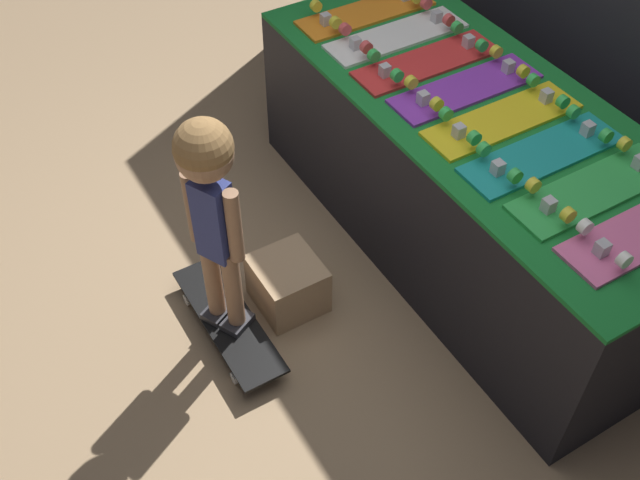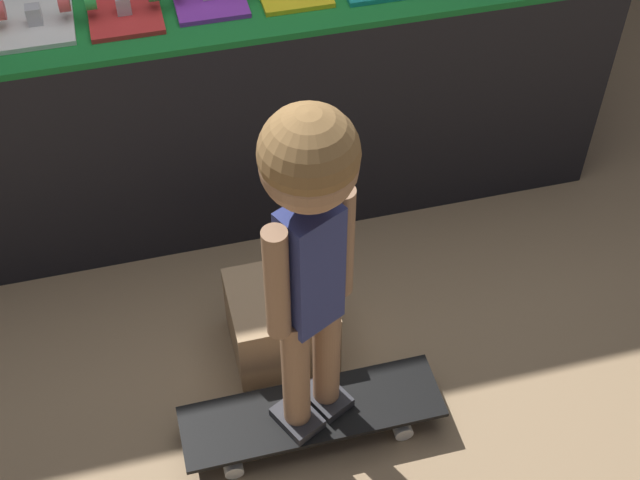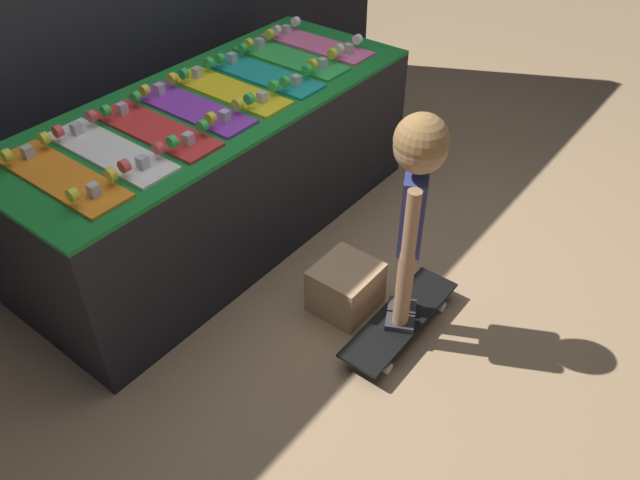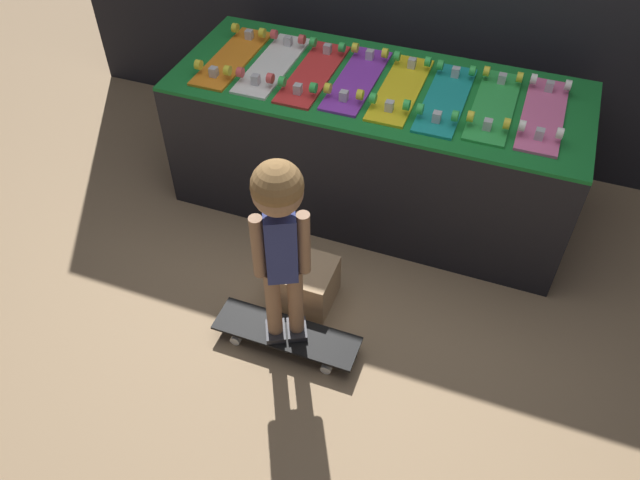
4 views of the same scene
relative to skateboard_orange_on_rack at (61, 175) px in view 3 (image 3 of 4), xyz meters
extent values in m
plane|color=#9E7F5B|center=(0.84, -0.59, -0.80)|extent=(16.00, 16.00, 0.00)
cube|color=black|center=(0.84, 0.02, -0.42)|extent=(2.21, 0.88, 0.76)
cube|color=#19752D|center=(0.84, 0.02, -0.03)|extent=(2.21, 0.88, 0.02)
cube|color=orange|center=(0.00, 0.00, -0.01)|extent=(0.20, 0.67, 0.01)
cube|color=#B7B7BC|center=(0.00, 0.22, 0.02)|extent=(0.04, 0.04, 0.05)
cylinder|color=yellow|center=(0.09, 0.22, 0.05)|extent=(0.03, 0.05, 0.05)
cylinder|color=yellow|center=(-0.09, 0.22, 0.05)|extent=(0.03, 0.05, 0.05)
cube|color=#B7B7BC|center=(0.00, -0.22, 0.02)|extent=(0.04, 0.04, 0.05)
cylinder|color=yellow|center=(0.09, -0.22, 0.05)|extent=(0.03, 0.05, 0.05)
cylinder|color=yellow|center=(-0.09, -0.22, 0.05)|extent=(0.03, 0.05, 0.05)
cube|color=white|center=(0.24, 0.01, -0.01)|extent=(0.20, 0.67, 0.01)
cube|color=#B7B7BC|center=(0.24, 0.23, 0.02)|extent=(0.04, 0.04, 0.05)
cylinder|color=#D84C4C|center=(0.33, 0.23, 0.05)|extent=(0.03, 0.05, 0.05)
cylinder|color=#D84C4C|center=(0.16, 0.23, 0.05)|extent=(0.03, 0.05, 0.05)
cube|color=#B7B7BC|center=(0.24, -0.21, 0.02)|extent=(0.04, 0.04, 0.05)
cylinder|color=#D84C4C|center=(0.33, -0.21, 0.05)|extent=(0.03, 0.05, 0.05)
cylinder|color=#D84C4C|center=(0.16, -0.21, 0.05)|extent=(0.03, 0.05, 0.05)
cube|color=red|center=(0.48, 0.00, -0.01)|extent=(0.20, 0.67, 0.01)
cube|color=#B7B7BC|center=(0.48, 0.22, 0.02)|extent=(0.04, 0.04, 0.05)
cylinder|color=green|center=(0.57, 0.22, 0.05)|extent=(0.03, 0.05, 0.05)
cylinder|color=green|center=(0.40, 0.22, 0.05)|extent=(0.03, 0.05, 0.05)
cube|color=#B7B7BC|center=(0.48, -0.22, 0.02)|extent=(0.04, 0.04, 0.05)
cylinder|color=green|center=(0.57, -0.22, 0.05)|extent=(0.03, 0.05, 0.05)
cylinder|color=green|center=(0.40, -0.22, 0.05)|extent=(0.03, 0.05, 0.05)
cube|color=purple|center=(0.72, 0.02, -0.01)|extent=(0.20, 0.67, 0.01)
cube|color=#B7B7BC|center=(0.72, 0.24, 0.02)|extent=(0.04, 0.04, 0.05)
cylinder|color=yellow|center=(0.81, 0.24, 0.05)|extent=(0.03, 0.05, 0.05)
cylinder|color=yellow|center=(0.64, 0.24, 0.05)|extent=(0.03, 0.05, 0.05)
cube|color=#B7B7BC|center=(0.72, -0.20, 0.02)|extent=(0.04, 0.04, 0.05)
cylinder|color=yellow|center=(0.81, -0.20, 0.05)|extent=(0.03, 0.05, 0.05)
cylinder|color=yellow|center=(0.64, -0.20, 0.05)|extent=(0.03, 0.05, 0.05)
cube|color=yellow|center=(0.96, 0.01, -0.01)|extent=(0.20, 0.67, 0.01)
cube|color=#B7B7BC|center=(0.96, 0.24, 0.02)|extent=(0.04, 0.04, 0.05)
cylinder|color=green|center=(1.05, 0.24, 0.05)|extent=(0.03, 0.05, 0.05)
cylinder|color=green|center=(0.88, 0.24, 0.05)|extent=(0.03, 0.05, 0.05)
cube|color=#B7B7BC|center=(0.96, -0.21, 0.02)|extent=(0.04, 0.04, 0.05)
cylinder|color=green|center=(1.05, -0.21, 0.05)|extent=(0.03, 0.05, 0.05)
cylinder|color=green|center=(0.88, -0.21, 0.05)|extent=(0.03, 0.05, 0.05)
cube|color=teal|center=(1.21, 0.00, -0.01)|extent=(0.20, 0.67, 0.01)
cube|color=#B7B7BC|center=(1.21, 0.22, 0.02)|extent=(0.04, 0.04, 0.05)
cylinder|color=green|center=(1.29, 0.22, 0.05)|extent=(0.03, 0.05, 0.05)
cylinder|color=green|center=(1.12, 0.22, 0.05)|extent=(0.03, 0.05, 0.05)
cube|color=#B7B7BC|center=(1.21, -0.22, 0.02)|extent=(0.04, 0.04, 0.05)
cylinder|color=green|center=(1.29, -0.22, 0.05)|extent=(0.03, 0.05, 0.05)
cylinder|color=green|center=(1.12, -0.22, 0.05)|extent=(0.03, 0.05, 0.05)
cube|color=green|center=(1.45, 0.02, -0.01)|extent=(0.20, 0.67, 0.01)
cube|color=#B7B7BC|center=(1.45, 0.25, 0.02)|extent=(0.04, 0.04, 0.05)
cylinder|color=yellow|center=(1.53, 0.25, 0.05)|extent=(0.03, 0.05, 0.05)
cylinder|color=yellow|center=(1.36, 0.25, 0.05)|extent=(0.03, 0.05, 0.05)
cube|color=#B7B7BC|center=(1.45, -0.20, 0.02)|extent=(0.04, 0.04, 0.05)
cylinder|color=yellow|center=(1.53, -0.20, 0.05)|extent=(0.03, 0.05, 0.05)
cylinder|color=yellow|center=(1.36, -0.20, 0.05)|extent=(0.03, 0.05, 0.05)
cube|color=pink|center=(1.69, 0.03, -0.01)|extent=(0.20, 0.67, 0.01)
cube|color=#B7B7BC|center=(1.69, 0.25, 0.02)|extent=(0.04, 0.04, 0.05)
cylinder|color=white|center=(1.77, 0.25, 0.05)|extent=(0.03, 0.05, 0.05)
cylinder|color=white|center=(1.60, 0.25, 0.05)|extent=(0.03, 0.05, 0.05)
cube|color=#B7B7BC|center=(1.69, -0.19, 0.02)|extent=(0.04, 0.04, 0.05)
cylinder|color=white|center=(1.77, -0.19, 0.05)|extent=(0.03, 0.05, 0.05)
cylinder|color=white|center=(1.60, -0.19, 0.05)|extent=(0.03, 0.05, 0.05)
cube|color=black|center=(0.78, -1.17, -0.72)|extent=(0.72, 0.20, 0.01)
cube|color=#B7B7BC|center=(1.02, -1.17, -0.75)|extent=(0.04, 0.04, 0.05)
cylinder|color=white|center=(1.02, -1.08, -0.78)|extent=(0.05, 0.03, 0.05)
cylinder|color=white|center=(1.02, -1.25, -0.78)|extent=(0.05, 0.03, 0.05)
cube|color=#B7B7BC|center=(0.55, -1.17, -0.75)|extent=(0.04, 0.04, 0.05)
cylinder|color=white|center=(0.55, -1.08, -0.78)|extent=(0.05, 0.03, 0.05)
cylinder|color=white|center=(0.55, -1.25, -0.78)|extent=(0.05, 0.03, 0.05)
cube|color=#2D2D33|center=(0.83, -1.14, -0.70)|extent=(0.14, 0.16, 0.03)
cylinder|color=#997051|center=(0.83, -1.14, -0.48)|extent=(0.07, 0.07, 0.41)
cube|color=#2D2D33|center=(0.74, -1.19, -0.70)|extent=(0.14, 0.16, 0.03)
cylinder|color=#997051|center=(0.74, -1.19, -0.48)|extent=(0.07, 0.07, 0.41)
cube|color=navy|center=(0.78, -1.17, -0.12)|extent=(0.16, 0.14, 0.36)
cylinder|color=#997051|center=(0.87, -1.13, -0.11)|extent=(0.06, 0.06, 0.33)
cylinder|color=#997051|center=(0.70, -1.21, -0.11)|extent=(0.06, 0.06, 0.33)
sphere|color=#997051|center=(0.78, -1.17, 0.19)|extent=(0.20, 0.20, 0.20)
sphere|color=olive|center=(0.78, -1.17, 0.21)|extent=(0.21, 0.21, 0.21)
cube|color=tan|center=(0.76, -0.87, -0.68)|extent=(0.29, 0.27, 0.24)
camera|label=1|loc=(2.64, -1.82, 1.80)|focal=42.00mm
camera|label=2|loc=(0.48, -2.45, 1.37)|focal=50.00mm
camera|label=3|loc=(-1.01, -2.09, 1.37)|focal=35.00mm
camera|label=4|loc=(1.56, -2.80, 1.74)|focal=35.00mm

